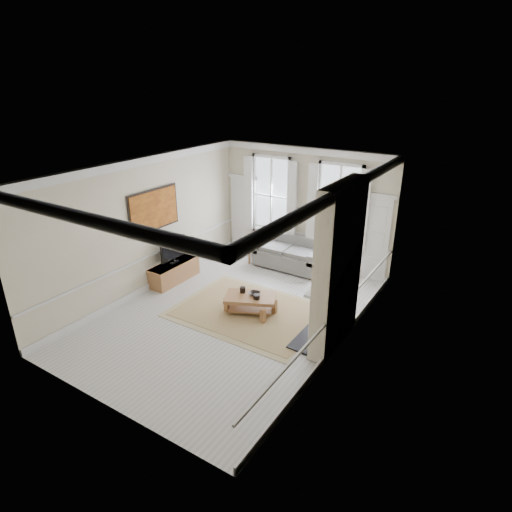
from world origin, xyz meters
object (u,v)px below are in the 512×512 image
Objects in this scene: tv_stand at (175,272)px; side_table at (257,250)px; sofa at (290,255)px; coffee_table at (250,299)px.

side_table is at bearing 60.95° from tv_stand.
sofa is at bearing 48.69° from tv_stand.
sofa is 1.47× the size of coffee_table.
sofa is at bearing 74.56° from coffee_table.
coffee_table is at bearing -80.58° from sofa.
side_table is at bearing -164.58° from sofa.
side_table is 0.38× the size of coffee_table.
tv_stand is at bearing -131.31° from sofa.
side_table is 0.34× the size of tv_stand.
side_table reaches higher than coffee_table.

